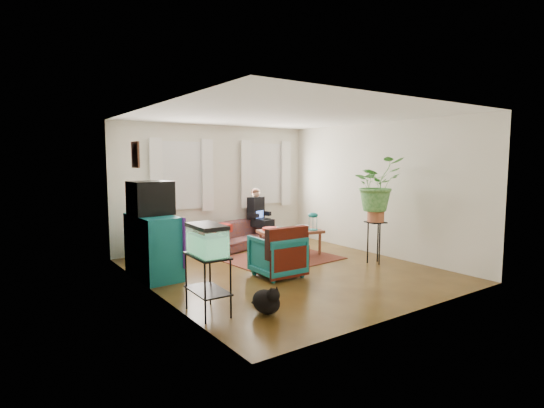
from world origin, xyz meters
TOP-DOWN VIEW (x-y plane):
  - floor at (0.00, 0.00)m, footprint 4.50×5.00m
  - ceiling at (0.00, 0.00)m, footprint 4.50×5.00m
  - wall_back at (0.00, 2.50)m, footprint 4.50×0.01m
  - wall_front at (0.00, -2.50)m, footprint 4.50×0.01m
  - wall_left at (-2.25, 0.00)m, footprint 0.01×5.00m
  - wall_right at (2.25, 0.00)m, footprint 0.01×5.00m
  - window_left at (-0.80, 2.48)m, footprint 1.08×0.04m
  - window_right at (1.25, 2.48)m, footprint 1.08×0.04m
  - curtains_left at (-0.80, 2.40)m, footprint 1.36×0.06m
  - curtains_right at (1.25, 2.40)m, footprint 1.36×0.06m
  - picture_frame at (-2.21, 0.85)m, footprint 0.04×0.32m
  - area_rug at (0.42, 0.72)m, footprint 2.12×1.75m
  - sofa at (0.29, 2.05)m, footprint 2.02×1.28m
  - seated_person at (0.94, 2.26)m, footprint 0.62×0.70m
  - side_table at (-1.65, 2.18)m, footprint 0.47×0.47m
  - table_lamp at (-1.65, 2.18)m, footprint 0.35×0.35m
  - dresser at (-1.99, 0.86)m, footprint 0.59×1.13m
  - crt_tv at (-1.97, 0.97)m, footprint 0.63×0.58m
  - aquarium_stand at (-2.00, -1.10)m, footprint 0.39×0.67m
  - aquarium at (-2.00, -1.10)m, footprint 0.35×0.61m
  - black_cat at (-1.43, -1.52)m, footprint 0.33×0.47m
  - armchair at (-0.32, -0.20)m, footprint 0.73×0.69m
  - serape_throw at (-0.32, -0.49)m, footprint 0.75×0.19m
  - coffee_table at (0.76, 0.87)m, footprint 1.31×0.88m
  - cup_a at (0.48, 0.81)m, footprint 0.16×0.16m
  - cup_b at (0.78, 0.66)m, footprint 0.13×0.13m
  - bowl at (1.11, 0.91)m, footprint 0.28×0.28m
  - snack_tray at (0.47, 1.09)m, footprint 0.44×0.44m
  - birdcage at (1.14, 0.63)m, footprint 0.23×0.23m
  - plant_stand at (1.63, -0.54)m, footprint 0.38×0.38m
  - potted_plant at (1.63, -0.54)m, footprint 1.00×0.91m

SIDE VIEW (x-z plane):
  - floor at x=0.00m, z-range -0.01..0.01m
  - area_rug at x=0.42m, z-range 0.00..0.01m
  - black_cat at x=-1.43m, z-range 0.00..0.37m
  - coffee_table at x=0.76m, z-range 0.00..0.50m
  - side_table at x=-1.65m, z-range 0.00..0.65m
  - aquarium_stand at x=-2.00m, z-range 0.00..0.73m
  - sofa at x=0.29m, z-range 0.00..0.74m
  - armchair at x=-0.32m, z-range 0.00..0.74m
  - plant_stand at x=1.63m, z-range 0.00..0.76m
  - dresser at x=-1.99m, z-range 0.00..1.00m
  - snack_tray at x=0.47m, z-range 0.50..0.54m
  - serape_throw at x=-0.32m, z-range 0.22..0.83m
  - bowl at x=1.11m, z-range 0.50..0.56m
  - cup_b at x=0.78m, z-range 0.50..0.60m
  - cup_a at x=0.48m, z-range 0.50..0.60m
  - seated_person at x=0.94m, z-range 0.00..1.12m
  - birdcage at x=1.14m, z-range 0.50..0.85m
  - aquarium at x=-2.00m, z-range 0.73..1.12m
  - table_lamp at x=-1.65m, z-range 0.63..1.22m
  - crt_tv at x=-1.97m, z-range 1.00..1.53m
  - potted_plant at x=1.63m, z-range 0.81..1.77m
  - wall_back at x=0.00m, z-range 0.00..2.60m
  - wall_front at x=0.00m, z-range 0.00..2.60m
  - wall_left at x=-2.25m, z-range 0.00..2.60m
  - wall_right at x=2.25m, z-range 0.00..2.60m
  - curtains_left at x=-0.80m, z-range 0.80..2.30m
  - curtains_right at x=1.25m, z-range 0.80..2.30m
  - window_left at x=-0.80m, z-range 0.86..2.24m
  - window_right at x=1.25m, z-range 0.86..2.24m
  - picture_frame at x=-2.21m, z-range 1.75..2.15m
  - ceiling at x=0.00m, z-range 2.60..2.60m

